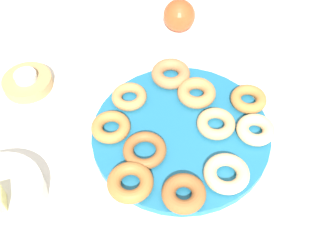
{
  "coord_description": "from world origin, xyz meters",
  "views": [
    {
      "loc": [
        -0.47,
        0.21,
        0.71
      ],
      "look_at": [
        0.0,
        0.03,
        0.05
      ],
      "focal_mm": 43.22,
      "sensor_mm": 36.0,
      "label": 1
    }
  ],
  "objects_px": {
    "donut_8": "(184,193)",
    "tealight": "(25,76)",
    "donut_plate": "(181,133)",
    "donut_6": "(111,127)",
    "donut_7": "(255,130)",
    "donut_9": "(130,182)",
    "donut_1": "(129,97)",
    "candle_holder": "(28,82)",
    "donut_4": "(248,99)",
    "apple": "(179,16)",
    "donut_5": "(226,174)",
    "donut_3": "(171,74)",
    "donut_2": "(145,150)",
    "donut_10": "(197,93)",
    "donut_0": "(216,124)"
  },
  "relations": [
    {
      "from": "donut_4",
      "to": "donut_5",
      "type": "relative_size",
      "value": 0.89
    },
    {
      "from": "donut_9",
      "to": "donut_1",
      "type": "bearing_deg",
      "value": -17.53
    },
    {
      "from": "donut_4",
      "to": "donut_9",
      "type": "distance_m",
      "value": 0.33
    },
    {
      "from": "donut_5",
      "to": "donut_4",
      "type": "bearing_deg",
      "value": -40.41
    },
    {
      "from": "candle_holder",
      "to": "apple",
      "type": "xyz_separation_m",
      "value": [
        0.07,
        -0.41,
        0.03
      ]
    },
    {
      "from": "donut_2",
      "to": "tealight",
      "type": "xyz_separation_m",
      "value": [
        0.29,
        0.19,
        0.0
      ]
    },
    {
      "from": "donut_5",
      "to": "donut_10",
      "type": "height_order",
      "value": "donut_10"
    },
    {
      "from": "donut_0",
      "to": "donut_7",
      "type": "relative_size",
      "value": 1.02
    },
    {
      "from": "donut_7",
      "to": "donut_9",
      "type": "bearing_deg",
      "value": 94.78
    },
    {
      "from": "donut_10",
      "to": "donut_7",
      "type": "bearing_deg",
      "value": -152.26
    },
    {
      "from": "donut_2",
      "to": "apple",
      "type": "relative_size",
      "value": 1.06
    },
    {
      "from": "donut_5",
      "to": "tealight",
      "type": "distance_m",
      "value": 0.51
    },
    {
      "from": "tealight",
      "to": "donut_8",
      "type": "bearing_deg",
      "value": -151.39
    },
    {
      "from": "donut_3",
      "to": "donut_8",
      "type": "relative_size",
      "value": 1.08
    },
    {
      "from": "donut_10",
      "to": "candle_holder",
      "type": "height_order",
      "value": "donut_10"
    },
    {
      "from": "donut_7",
      "to": "apple",
      "type": "distance_m",
      "value": 0.4
    },
    {
      "from": "donut_9",
      "to": "donut_7",
      "type": "bearing_deg",
      "value": -85.22
    },
    {
      "from": "donut_8",
      "to": "donut_10",
      "type": "relative_size",
      "value": 0.97
    },
    {
      "from": "donut_6",
      "to": "tealight",
      "type": "distance_m",
      "value": 0.25
    },
    {
      "from": "donut_7",
      "to": "donut_9",
      "type": "height_order",
      "value": "same"
    },
    {
      "from": "donut_plate",
      "to": "donut_4",
      "type": "xyz_separation_m",
      "value": [
        0.02,
        -0.17,
        0.02
      ]
    },
    {
      "from": "donut_plate",
      "to": "donut_6",
      "type": "height_order",
      "value": "donut_6"
    },
    {
      "from": "donut_0",
      "to": "donut_6",
      "type": "relative_size",
      "value": 0.99
    },
    {
      "from": "donut_3",
      "to": "donut_5",
      "type": "height_order",
      "value": "donut_3"
    },
    {
      "from": "donut_8",
      "to": "donut_2",
      "type": "bearing_deg",
      "value": 16.27
    },
    {
      "from": "donut_2",
      "to": "apple",
      "type": "distance_m",
      "value": 0.42
    },
    {
      "from": "donut_6",
      "to": "donut_10",
      "type": "bearing_deg",
      "value": -84.1
    },
    {
      "from": "donut_1",
      "to": "donut_8",
      "type": "distance_m",
      "value": 0.27
    },
    {
      "from": "donut_plate",
      "to": "donut_4",
      "type": "relative_size",
      "value": 4.77
    },
    {
      "from": "donut_3",
      "to": "apple",
      "type": "xyz_separation_m",
      "value": [
        0.18,
        -0.1,
        0.01
      ]
    },
    {
      "from": "donut_5",
      "to": "candle_holder",
      "type": "bearing_deg",
      "value": 38.35
    },
    {
      "from": "donut_7",
      "to": "candle_holder",
      "type": "height_order",
      "value": "donut_7"
    },
    {
      "from": "donut_0",
      "to": "candle_holder",
      "type": "xyz_separation_m",
      "value": [
        0.28,
        0.35,
        -0.02
      ]
    },
    {
      "from": "donut_plate",
      "to": "tealight",
      "type": "relative_size",
      "value": 7.38
    },
    {
      "from": "donut_8",
      "to": "donut_7",
      "type": "bearing_deg",
      "value": -67.27
    },
    {
      "from": "donut_2",
      "to": "donut_4",
      "type": "bearing_deg",
      "value": -80.38
    },
    {
      "from": "donut_1",
      "to": "donut_2",
      "type": "height_order",
      "value": "same"
    },
    {
      "from": "donut_6",
      "to": "apple",
      "type": "xyz_separation_m",
      "value": [
        0.28,
        -0.27,
        0.01
      ]
    },
    {
      "from": "donut_plate",
      "to": "apple",
      "type": "xyz_separation_m",
      "value": [
        0.33,
        -0.13,
        0.03
      ]
    },
    {
      "from": "donut_8",
      "to": "tealight",
      "type": "height_order",
      "value": "donut_8"
    },
    {
      "from": "donut_2",
      "to": "donut_10",
      "type": "xyz_separation_m",
      "value": [
        0.1,
        -0.16,
        0.0
      ]
    },
    {
      "from": "donut_8",
      "to": "tealight",
      "type": "bearing_deg",
      "value": 28.61
    },
    {
      "from": "donut_3",
      "to": "donut_10",
      "type": "xyz_separation_m",
      "value": [
        -0.08,
        -0.03,
        -0.0
      ]
    },
    {
      "from": "donut_9",
      "to": "apple",
      "type": "height_order",
      "value": "apple"
    },
    {
      "from": "donut_3",
      "to": "candle_holder",
      "type": "xyz_separation_m",
      "value": [
        0.11,
        0.32,
        -0.02
      ]
    },
    {
      "from": "donut_plate",
      "to": "tealight",
      "type": "xyz_separation_m",
      "value": [
        0.27,
        0.28,
        0.02
      ]
    },
    {
      "from": "donut_1",
      "to": "candle_holder",
      "type": "bearing_deg",
      "value": 55.0
    },
    {
      "from": "donut_5",
      "to": "donut_10",
      "type": "distance_m",
      "value": 0.21
    },
    {
      "from": "donut_7",
      "to": "donut_10",
      "type": "xyz_separation_m",
      "value": [
        0.14,
        0.07,
        0.0
      ]
    },
    {
      "from": "donut_4",
      "to": "apple",
      "type": "bearing_deg",
      "value": 6.82
    }
  ]
}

